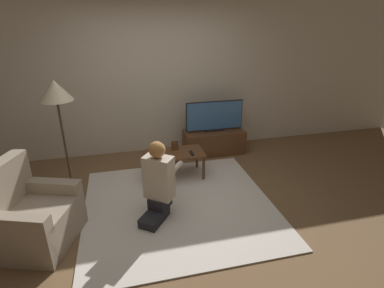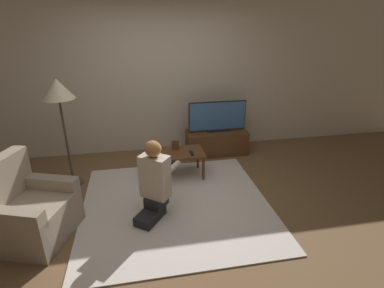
{
  "view_description": "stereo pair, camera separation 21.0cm",
  "coord_description": "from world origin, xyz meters",
  "px_view_note": "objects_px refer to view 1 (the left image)",
  "views": [
    {
      "loc": [
        -0.61,
        -3.25,
        2.29
      ],
      "look_at": [
        0.34,
        0.68,
        0.57
      ],
      "focal_mm": 28.0,
      "sensor_mm": 36.0,
      "label": 1
    },
    {
      "loc": [
        -0.41,
        -3.29,
        2.29
      ],
      "look_at": [
        0.34,
        0.68,
        0.57
      ],
      "focal_mm": 28.0,
      "sensor_mm": 36.0,
      "label": 2
    }
  ],
  "objects_px": {
    "armchair": "(32,218)",
    "coffee_table": "(175,155)",
    "person_kneeling": "(159,180)",
    "floor_lamp": "(56,96)",
    "tv": "(215,116)"
  },
  "relations": [
    {
      "from": "person_kneeling",
      "to": "floor_lamp",
      "type": "bearing_deg",
      "value": -4.22
    },
    {
      "from": "armchair",
      "to": "person_kneeling",
      "type": "relative_size",
      "value": 1.01
    },
    {
      "from": "armchair",
      "to": "tv",
      "type": "bearing_deg",
      "value": -35.97
    },
    {
      "from": "tv",
      "to": "person_kneeling",
      "type": "distance_m",
      "value": 2.06
    },
    {
      "from": "coffee_table",
      "to": "floor_lamp",
      "type": "relative_size",
      "value": 0.55
    },
    {
      "from": "floor_lamp",
      "to": "person_kneeling",
      "type": "distance_m",
      "value": 1.74
    },
    {
      "from": "coffee_table",
      "to": "armchair",
      "type": "xyz_separation_m",
      "value": [
        -1.77,
        -1.07,
        -0.06
      ]
    },
    {
      "from": "coffee_table",
      "to": "person_kneeling",
      "type": "distance_m",
      "value": 1.0
    },
    {
      "from": "tv",
      "to": "coffee_table",
      "type": "distance_m",
      "value": 1.16
    },
    {
      "from": "armchair",
      "to": "person_kneeling",
      "type": "xyz_separation_m",
      "value": [
        1.39,
        0.15,
        0.2
      ]
    },
    {
      "from": "armchair",
      "to": "coffee_table",
      "type": "bearing_deg",
      "value": -39.42
    },
    {
      "from": "person_kneeling",
      "to": "armchair",
      "type": "bearing_deg",
      "value": 42.43
    },
    {
      "from": "armchair",
      "to": "person_kneeling",
      "type": "bearing_deg",
      "value": -64.55
    },
    {
      "from": "floor_lamp",
      "to": "person_kneeling",
      "type": "relative_size",
      "value": 1.58
    },
    {
      "from": "coffee_table",
      "to": "floor_lamp",
      "type": "xyz_separation_m",
      "value": [
        -1.53,
        0.07,
        0.98
      ]
    }
  ]
}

